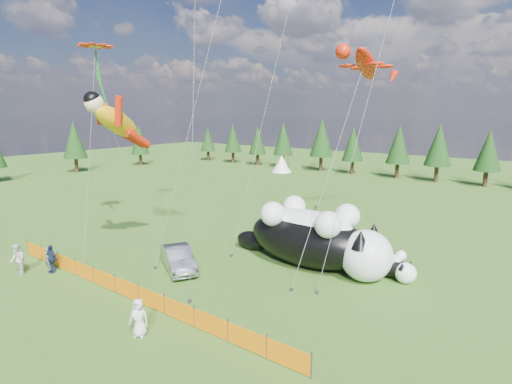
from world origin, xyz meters
TOP-DOWN VIEW (x-y plane):
  - ground at (0.00, 0.00)m, footprint 160.00×160.00m
  - safety_fence at (0.00, -3.00)m, footprint 22.06×0.06m
  - tree_line at (0.00, 45.00)m, footprint 90.00×4.00m
  - festival_tents at (11.00, 40.00)m, footprint 50.00×3.20m
  - cat_large at (5.81, 6.81)m, footprint 11.33×4.34m
  - cat_small at (9.99, 8.14)m, footprint 4.36×2.69m
  - car at (-0.74, 1.32)m, footprint 4.53×3.54m
  - spectator_a at (-7.03, -3.60)m, footprint 0.58×0.39m
  - spectator_b at (-7.83, -4.99)m, footprint 1.03×0.74m
  - spectator_c at (-6.60, -3.60)m, footprint 1.09×0.67m
  - spectator_e at (3.57, -4.93)m, footprint 1.01×0.88m
  - superhero_kite at (-5.30, 0.77)m, footprint 5.28×5.55m
  - gecko_kite at (6.60, 11.88)m, footprint 4.40×12.53m
  - flower_kite at (-9.91, 2.57)m, footprint 5.85×6.35m

SIDE VIEW (x-z plane):
  - ground at x=0.00m, z-range 0.00..0.00m
  - safety_fence at x=0.00m, z-range -0.05..1.05m
  - car at x=-0.74m, z-range 0.00..1.44m
  - spectator_a at x=-7.03m, z-range 0.00..1.54m
  - cat_small at x=9.99m, z-range -0.04..1.60m
  - spectator_e at x=3.57m, z-range 0.00..1.74m
  - spectator_c at x=-6.60m, z-range 0.00..1.75m
  - spectator_b at x=-7.83m, z-range 0.00..1.93m
  - festival_tents at x=11.00m, z-range 0.00..2.80m
  - cat_large at x=5.81m, z-range -0.10..3.99m
  - tree_line at x=0.00m, z-range 0.00..8.00m
  - superhero_kite at x=-5.30m, z-range 3.39..14.66m
  - gecko_kite at x=6.60m, z-range 5.02..20.51m
  - flower_kite at x=-9.91m, z-range 6.40..21.83m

